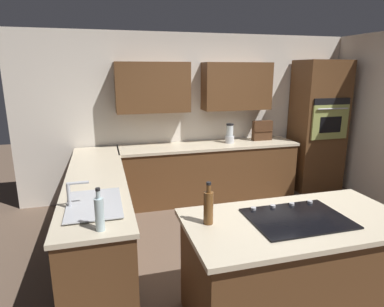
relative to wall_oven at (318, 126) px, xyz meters
The scene contains 15 objects.
ground_plane 2.75m from the wall_oven, 42.84° to the left, with size 14.00×14.00×0.00m, color brown.
wall_back 1.98m from the wall_oven, ahead, with size 6.00×0.44×2.60m.
lower_cabinets_back 2.06m from the wall_oven, ahead, with size 2.80×0.60×0.86m, color brown.
countertop_back 1.96m from the wall_oven, ahead, with size 2.84×0.64×0.04m, color beige.
lower_cabinets_side 3.91m from the wall_oven, 17.62° to the left, with size 0.60×2.90×0.86m, color brown.
countertop_side 3.86m from the wall_oven, 17.62° to the left, with size 0.64×2.94×0.04m, color beige.
island_base 3.52m from the wall_oven, 52.12° to the left, with size 1.71×0.83×0.86m, color brown.
island_top 3.46m from the wall_oven, 52.12° to the left, with size 1.79×0.91×0.04m, color beige.
wall_oven is the anchor object (origin of this frame).
sink_unit 4.20m from the wall_oven, 28.81° to the left, with size 0.46×0.70×0.23m.
cooktop 3.45m from the wall_oven, 52.06° to the left, with size 0.76×0.56×0.03m.
blender 1.60m from the wall_oven, ahead, with size 0.15×0.15×0.31m.
spice_rack 1.00m from the wall_oven, ahead, with size 0.33×0.11×0.33m.
dish_soap_bottle 4.40m from the wall_oven, 34.67° to the left, with size 0.07×0.07×0.33m.
oil_bottle 3.84m from the wall_oven, 42.74° to the left, with size 0.07×0.07×0.33m.
Camera 1 is at (1.71, 3.09, 2.04)m, focal length 30.76 mm.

